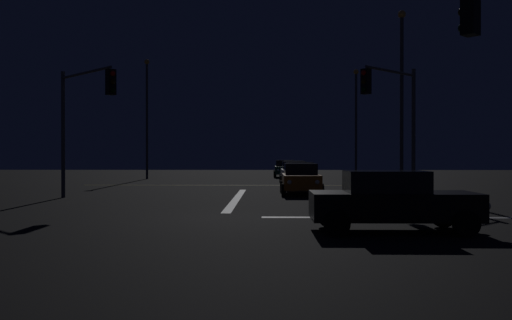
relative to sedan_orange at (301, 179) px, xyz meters
name	(u,v)px	position (x,y,z in m)	size (l,w,h in m)	color
ground	(223,219)	(-3.10, -10.57, -0.85)	(120.00, 120.00, 0.10)	black
stop_line_north	(237,198)	(-3.10, -2.81, -0.80)	(0.35, 13.25, 0.01)	white
centre_line_ns	(246,185)	(-3.10, 8.79, -0.80)	(22.00, 0.15, 0.01)	yellow
crosswalk_bar_east	(472,218)	(4.76, -10.57, -0.80)	(13.25, 0.40, 0.01)	white
sedan_orange	(301,179)	(0.00, 0.00, 0.00)	(2.02, 4.33, 1.57)	#C66014
sedan_gray	(299,175)	(0.24, 5.29, 0.00)	(2.02, 4.33, 1.57)	slate
sedan_white	(294,172)	(0.19, 11.10, 0.00)	(2.02, 4.33, 1.57)	silver
sedan_blue	(294,170)	(0.41, 16.46, 0.00)	(2.02, 4.33, 1.57)	navy
sedan_green	(285,169)	(-0.13, 22.36, 0.00)	(2.02, 4.33, 1.57)	#14512D
sedan_black_crossing	(391,201)	(1.52, -13.88, 0.00)	(4.33, 2.02, 1.57)	black
traffic_signal_nw	(83,107)	(-9.86, -3.80, 3.30)	(3.47, 3.47, 5.90)	#4C4C51
traffic_signal_ne	(394,107)	(3.90, -3.57, 3.31)	(2.98, 2.98, 5.97)	#4C4C51
streetlamp_right_near	(402,88)	(5.76, 2.79, 4.92)	(0.44, 0.44, 10.03)	#424247
streetlamp_right_far	(356,116)	(5.76, 18.79, 4.53)	(0.44, 0.44, 9.27)	#424247
streetlamp_left_far	(147,111)	(-11.95, 18.79, 4.99)	(0.44, 0.44, 10.18)	#424247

